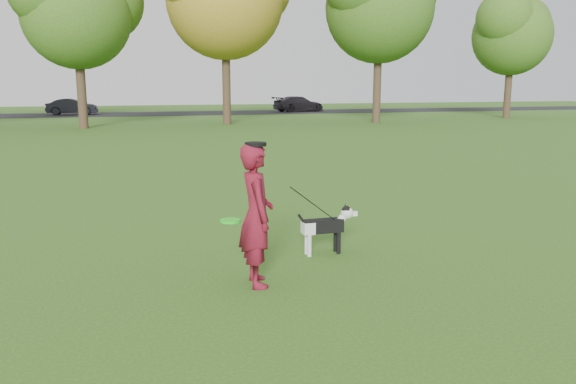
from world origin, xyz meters
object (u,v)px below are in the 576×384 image
object	(u,v)px
man	(256,215)
dog	(327,224)
car_right	(299,104)
car_mid	(72,107)

from	to	relation	value
man	dog	world-z (taller)	man
dog	car_right	world-z (taller)	car_right
dog	car_mid	bearing A→B (deg)	98.64
man	dog	xyz separation A→B (m)	(1.22, 0.90, -0.42)
man	car_right	xyz separation A→B (m)	(13.57, 40.57, -0.16)
man	dog	size ratio (longest dim) A/B	1.86
man	car_mid	world-z (taller)	man
dog	car_right	size ratio (longest dim) A/B	0.20
car_mid	car_right	bearing A→B (deg)	-86.58
car_mid	man	bearing A→B (deg)	-169.83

